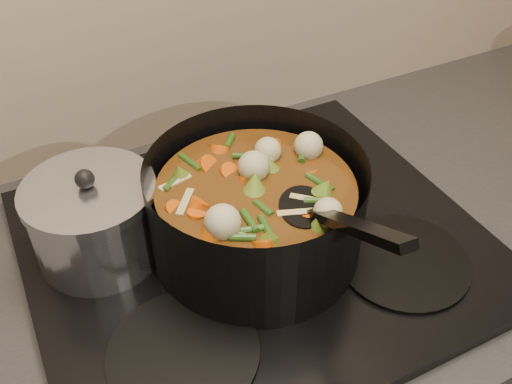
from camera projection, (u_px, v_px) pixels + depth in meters
name	position (u px, v px, depth m)	size (l,w,h in m)	color
stovetop	(256.00, 244.00, 0.82)	(0.62, 0.54, 0.03)	black
stockpot	(256.00, 211.00, 0.76)	(0.35, 0.42, 0.21)	black
saucepan	(95.00, 220.00, 0.76)	(0.17, 0.17, 0.14)	silver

